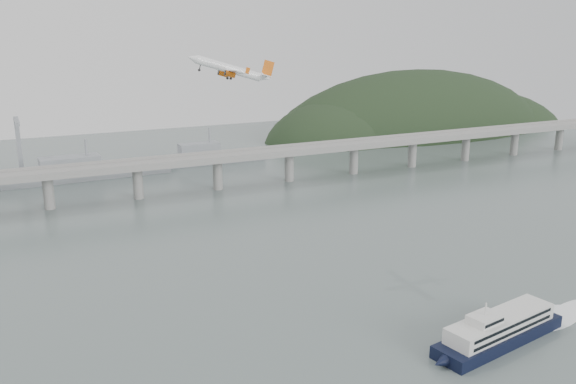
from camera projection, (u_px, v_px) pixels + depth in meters
ground at (359, 335)px, 203.15m from camera, size 900.00×900.00×0.00m
bridge at (184, 165)px, 372.28m from camera, size 800.00×22.00×23.90m
headland at (425, 148)px, 615.66m from camera, size 365.00×155.00×156.00m
ferry at (499, 330)px, 197.57m from camera, size 85.47×25.56×16.20m
airliner at (231, 70)px, 226.26m from camera, size 33.91×30.69×12.05m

